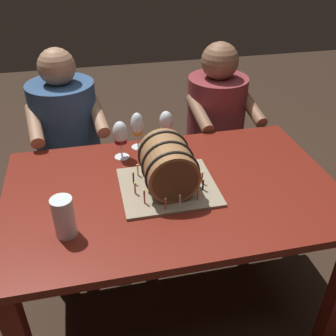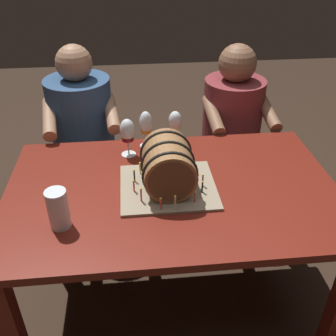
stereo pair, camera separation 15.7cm
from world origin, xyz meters
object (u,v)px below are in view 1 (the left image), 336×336
(dining_table, at_px, (172,207))
(wine_glass_amber, at_px, (137,126))
(wine_glass_red, at_px, (120,134))
(person_seated_right, at_px, (214,139))
(wine_glass_white, at_px, (166,122))
(barrel_cake, at_px, (168,167))
(person_seated_left, at_px, (70,152))
(beer_pint, at_px, (64,219))

(dining_table, bearing_deg, wine_glass_amber, 103.49)
(wine_glass_red, xyz_separation_m, person_seated_right, (0.63, 0.44, -0.33))
(wine_glass_white, bearing_deg, barrel_cake, -101.14)
(person_seated_left, bearing_deg, wine_glass_amber, -45.64)
(wine_glass_red, xyz_separation_m, person_seated_left, (-0.27, 0.44, -0.32))
(wine_glass_amber, distance_m, person_seated_right, 0.73)
(barrel_cake, relative_size, wine_glass_white, 2.25)
(wine_glass_white, xyz_separation_m, beer_pint, (-0.50, -0.58, -0.05))
(wine_glass_white, distance_m, person_seated_left, 0.69)
(wine_glass_white, relative_size, beer_pint, 1.14)
(dining_table, xyz_separation_m, person_seated_left, (-0.45, 0.74, -0.09))
(wine_glass_white, bearing_deg, wine_glass_amber, -176.46)
(wine_glass_white, distance_m, beer_pint, 0.77)
(wine_glass_amber, bearing_deg, wine_glass_white, 3.54)
(dining_table, xyz_separation_m, wine_glass_red, (-0.18, 0.30, 0.23))
(wine_glass_red, bearing_deg, person_seated_left, 121.04)
(wine_glass_white, height_order, beer_pint, wine_glass_white)
(wine_glass_red, bearing_deg, person_seated_right, 35.16)
(person_seated_left, bearing_deg, barrel_cake, -59.79)
(barrel_cake, distance_m, person_seated_left, 0.90)
(wine_glass_amber, bearing_deg, beer_pint, -121.72)
(barrel_cake, relative_size, wine_glass_red, 2.12)
(wine_glass_red, distance_m, wine_glass_amber, 0.12)
(dining_table, xyz_separation_m, wine_glass_white, (0.06, 0.38, 0.23))
(dining_table, relative_size, barrel_cake, 3.52)
(wine_glass_amber, relative_size, person_seated_left, 0.16)
(dining_table, xyz_separation_m, beer_pint, (-0.44, -0.20, 0.18))
(barrel_cake, xyz_separation_m, person_seated_left, (-0.43, 0.74, -0.30))
(wine_glass_white, height_order, wine_glass_amber, wine_glass_amber)
(dining_table, relative_size, person_seated_right, 1.25)
(wine_glass_amber, xyz_separation_m, person_seated_left, (-0.36, 0.37, -0.31))
(person_seated_left, height_order, person_seated_right, person_seated_left)
(wine_glass_white, relative_size, wine_glass_red, 0.94)
(dining_table, relative_size, beer_pint, 9.01)
(barrel_cake, bearing_deg, person_seated_right, 57.63)
(wine_glass_white, relative_size, person_seated_right, 0.16)
(wine_glass_amber, xyz_separation_m, person_seated_right, (0.54, 0.37, -0.33))
(barrel_cake, relative_size, person_seated_right, 0.35)
(dining_table, bearing_deg, barrel_cake, 173.13)
(barrel_cake, height_order, wine_glass_white, barrel_cake)
(wine_glass_red, distance_m, person_seated_right, 0.84)
(dining_table, relative_size, wine_glass_red, 7.48)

